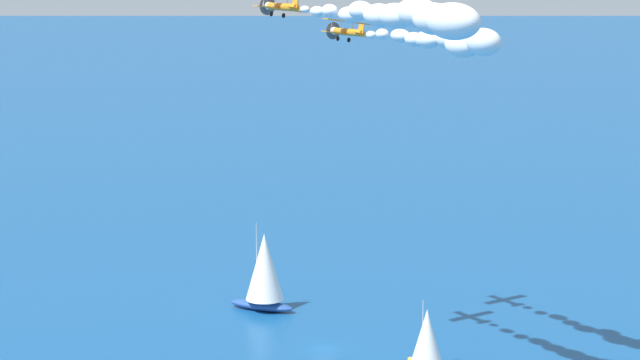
# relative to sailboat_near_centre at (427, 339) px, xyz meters

# --- Properties ---
(ground_plane) EXTENTS (2000.00, 2000.00, 0.00)m
(ground_plane) POSITION_rel_sailboat_near_centre_xyz_m (8.23, 12.76, -4.03)
(ground_plane) COLOR navy
(sailboat_near_centre) EXTENTS (6.81, 5.40, 8.82)m
(sailboat_near_centre) POSITION_rel_sailboat_near_centre_xyz_m (0.00, 0.00, 0.00)
(sailboat_near_centre) COLOR gold
(sailboat_near_centre) RESTS_ON ground_plane
(sailboat_far_port) EXTENTS (7.28, 10.27, 12.91)m
(sailboat_far_port) POSITION_rel_sailboat_near_centre_xyz_m (26.10, 21.36, 1.86)
(sailboat_far_port) COLOR #23478C
(sailboat_far_port) RESTS_ON ground_plane
(biplane_lead) EXTENTS (6.92, 6.82, 3.65)m
(biplane_lead) POSITION_rel_sailboat_near_centre_xyz_m (4.92, 18.09, 40.95)
(biplane_lead) COLOR orange
(smoke_trail_lead) EXTENTS (27.99, 20.18, 4.60)m
(smoke_trail_lead) POSITION_rel_sailboat_near_centre_xyz_m (-16.91, 3.19, 40.70)
(smoke_trail_lead) COLOR white
(biplane_wingman) EXTENTS (6.92, 6.82, 3.65)m
(biplane_wingman) POSITION_rel_sailboat_near_centre_xyz_m (15.03, 9.78, 37.23)
(biplane_wingman) COLOR orange
(wingwalker_wingman) EXTENTS (0.59, 0.81, 1.78)m
(wingwalker_wingman) POSITION_rel_sailboat_near_centre_xyz_m (15.21, 9.54, 39.40)
(wingwalker_wingman) COLOR black
(smoke_trail_wingman) EXTENTS (21.68, 16.08, 4.02)m
(smoke_trail_wingman) POSITION_rel_sailboat_near_centre_xyz_m (-2.56, -2.32, 37.12)
(smoke_trail_wingman) COLOR white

